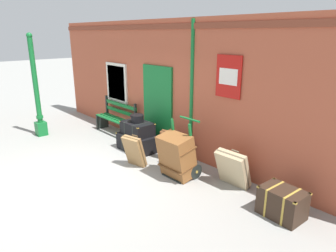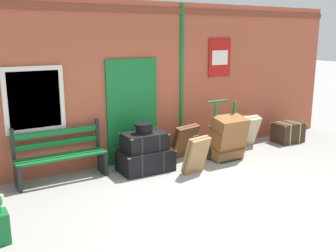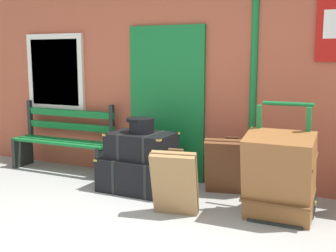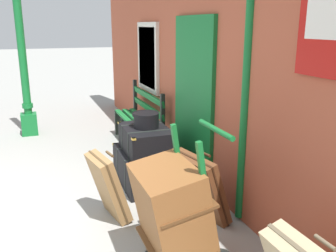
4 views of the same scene
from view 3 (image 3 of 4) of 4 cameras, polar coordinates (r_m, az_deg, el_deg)
brick_facade at (r=5.81m, az=3.30°, el=8.41°), size 10.40×0.35×3.20m
platform_bench at (r=6.50m, az=-13.84°, el=-1.99°), size 1.60×0.43×1.01m
steamer_trunk_base at (r=5.43m, az=-3.57°, el=-6.49°), size 1.02×0.67×0.43m
steamer_trunk_middle at (r=5.36m, az=-3.60°, el=-2.63°), size 0.82×0.57×0.33m
round_hatbox at (r=5.32m, az=-3.60°, el=0.21°), size 0.36×0.33×0.19m
porters_trolley at (r=4.74m, az=14.97°, el=-8.38°), size 0.71×0.56×1.21m
large_brown_trunk at (r=4.52m, az=14.69°, el=-6.59°), size 0.70×0.60×0.95m
suitcase_brown at (r=5.25m, az=8.36°, el=-5.45°), size 0.67×0.47×0.73m
suitcase_tan at (r=4.54m, az=0.90°, el=-7.71°), size 0.53×0.42×0.73m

